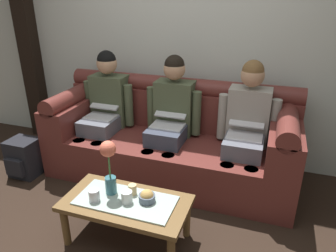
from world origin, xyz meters
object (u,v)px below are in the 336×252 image
Objects in this scene: flower_vase at (109,162)px; cup_near_right at (127,197)px; couch at (171,141)px; person_right at (247,124)px; person_left at (105,106)px; cup_far_center at (132,189)px; snack_bowl at (147,197)px; backpack_left at (24,158)px; person_middle at (171,114)px; coffee_table at (126,206)px; cup_near_left at (94,195)px.

flower_vase reaches higher than cup_near_right.
person_right is at bearing -0.35° from couch.
person_left reaches higher than cup_far_center.
snack_bowl is (-0.57, -1.00, -0.25)m from person_right.
person_left is at bearing 37.71° from backpack_left.
backpack_left is at bearing -159.28° from couch.
flower_vase is at bearing -98.01° from couch.
person_left is 2.84× the size of flower_vase.
backpack_left is (-1.44, 0.53, -0.22)m from cup_near_right.
cup_far_center is (0.16, 0.04, -0.22)m from flower_vase.
person_middle and person_right have the same top height.
cup_near_right is 0.10m from cup_far_center.
couch is 0.29m from person_middle.
backpack_left is (-2.14, -0.53, -0.47)m from person_right.
snack_bowl is at bearing 12.63° from coffee_table.
cup_near_left is 1.10× the size of cup_far_center.
flower_vase is (-0.87, -0.99, -0.03)m from person_right.
couch is at bearing 0.35° from person_left.
couch is 1.98× the size of person_right.
cup_near_left is at bearing -165.99° from cup_near_right.
person_right reaches higher than backpack_left.
coffee_table is at bearing -125.03° from person_right.
couch is 30.26× the size of cup_far_center.
cup_far_center is at bearing 92.19° from cup_near_right.
couch is at bearing 79.36° from cup_near_left.
cup_near_left is at bearing -26.06° from backpack_left.
snack_bowl is (0.88, -1.00, -0.25)m from person_left.
person_left is 15.28× the size of cup_far_center.
couch is 2.60× the size of coffee_table.
backpack_left is (-1.43, 0.43, -0.21)m from cup_far_center.
couch is at bearing 90.00° from person_middle.
cup_far_center is at bearing 161.01° from snack_bowl.
person_middle is 13.95× the size of cup_near_left.
snack_bowl is (0.15, 0.03, 0.09)m from coffee_table.
flower_vase is at bearing -20.02° from backpack_left.
person_right is 3.12× the size of backpack_left.
cup_near_right is at bearing -44.08° from coffee_table.
person_left is (-0.73, -0.00, 0.29)m from couch.
snack_bowl is 1.65m from backpack_left.
person_middle is 3.12× the size of backpack_left.
cup_near_left is 0.28m from cup_far_center.
person_left is 1.32m from cup_near_right.
person_middle is 10.13× the size of snack_bowl.
person_middle is (0.73, 0.00, -0.00)m from person_left.
flower_vase is 0.27m from cup_far_center.
person_left is 1.24m from cup_far_center.
snack_bowl reaches higher than cup_far_center.
person_right is 1.22m from cup_far_center.
backpack_left is at bearing 153.94° from cup_near_left.
backpack_left is (-1.41, -0.53, -0.47)m from person_middle.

